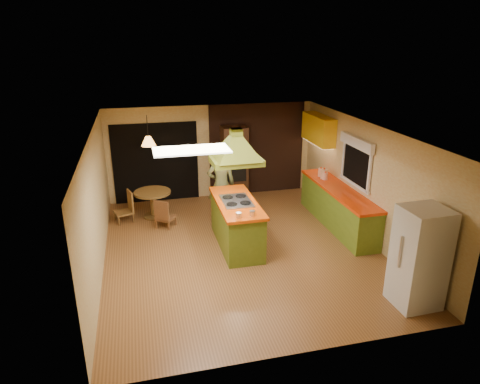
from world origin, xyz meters
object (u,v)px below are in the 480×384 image
object	(u,v)px
man	(221,185)
dining_table	(153,199)
refrigerator	(419,258)
wall_oven	(234,163)
kitchen_island	(236,223)
canister_large	(324,174)

from	to	relation	value
man	dining_table	distance (m)	1.73
refrigerator	wall_oven	size ratio (longest dim) A/B	0.86
kitchen_island	man	size ratio (longest dim) A/B	1.12
man	kitchen_island	bearing A→B (deg)	96.97
refrigerator	dining_table	bearing A→B (deg)	128.95
man	dining_table	bearing A→B (deg)	-15.18
kitchen_island	refrigerator	bearing A→B (deg)	-49.12
wall_oven	refrigerator	bearing A→B (deg)	-72.83
man	refrigerator	xyz separation A→B (m)	(2.41, -4.09, -0.05)
kitchen_island	man	xyz separation A→B (m)	(-0.05, 1.35, 0.39)
kitchen_island	dining_table	world-z (taller)	kitchen_island
dining_table	canister_large	world-z (taller)	canister_large
refrigerator	wall_oven	xyz separation A→B (m)	(-1.77, 5.51, 0.14)
dining_table	man	bearing A→B (deg)	-20.03
kitchen_island	wall_oven	distance (m)	2.87
kitchen_island	dining_table	size ratio (longest dim) A/B	2.27
refrigerator	canister_large	bearing A→B (deg)	87.15
man	dining_table	size ratio (longest dim) A/B	2.03
kitchen_island	canister_large	bearing A→B (deg)	25.32
kitchen_island	refrigerator	size ratio (longest dim) A/B	1.18
kitchen_island	refrigerator	distance (m)	3.64
kitchen_island	man	world-z (taller)	man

